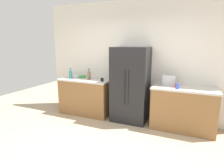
% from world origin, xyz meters
% --- Properties ---
extents(ground_plane, '(9.80, 9.80, 0.00)m').
position_xyz_m(ground_plane, '(0.00, 0.00, 0.00)').
color(ground_plane, tan).
extents(kitchen_back_panel, '(4.90, 0.10, 2.84)m').
position_xyz_m(kitchen_back_panel, '(0.00, 1.96, 1.42)').
color(kitchen_back_panel, silver).
rests_on(kitchen_back_panel, ground_plane).
extents(counter_left, '(1.36, 0.67, 0.93)m').
position_xyz_m(counter_left, '(-1.24, 1.59, 0.47)').
color(counter_left, olive).
rests_on(counter_left, ground_plane).
extents(counter_right, '(1.32, 0.67, 0.93)m').
position_xyz_m(counter_right, '(1.17, 1.59, 0.47)').
color(counter_right, olive).
rests_on(counter_right, ground_plane).
extents(refrigerator, '(0.83, 0.64, 1.75)m').
position_xyz_m(refrigerator, '(-0.02, 1.59, 0.88)').
color(refrigerator, black).
rests_on(refrigerator, ground_plane).
extents(toaster, '(0.27, 0.15, 0.22)m').
position_xyz_m(toaster, '(0.83, 1.68, 1.04)').
color(toaster, silver).
rests_on(toaster, counter_right).
extents(bottle_a, '(0.08, 0.08, 0.27)m').
position_xyz_m(bottle_a, '(-1.65, 1.51, 1.04)').
color(bottle_a, teal).
rests_on(bottle_a, counter_left).
extents(bottle_b, '(0.08, 0.08, 0.28)m').
position_xyz_m(bottle_b, '(-1.13, 1.57, 1.03)').
color(bottle_b, brown).
rests_on(bottle_b, counter_left).
extents(cup_a, '(0.07, 0.07, 0.08)m').
position_xyz_m(cup_a, '(-0.72, 1.49, 0.97)').
color(cup_a, black).
rests_on(cup_a, counter_left).
extents(cup_b, '(0.09, 0.09, 0.08)m').
position_xyz_m(cup_b, '(1.02, 1.53, 0.97)').
color(cup_b, red).
rests_on(cup_b, counter_right).
extents(cup_c, '(0.07, 0.07, 0.11)m').
position_xyz_m(cup_c, '(1.04, 1.39, 0.98)').
color(cup_c, blue).
rests_on(cup_c, counter_right).
extents(bowl_a, '(0.20, 0.20, 0.05)m').
position_xyz_m(bowl_a, '(-1.42, 1.72, 0.95)').
color(bowl_a, green).
rests_on(bowl_a, counter_left).
extents(bowl_b, '(0.17, 0.17, 0.05)m').
position_xyz_m(bowl_b, '(-1.62, 1.68, 0.96)').
color(bowl_b, white).
rests_on(bowl_b, counter_left).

